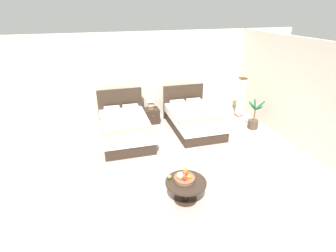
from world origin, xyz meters
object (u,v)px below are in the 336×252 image
bed_near_corner (193,119)px  nightstand (152,116)px  floor_lamp_corner (241,97)px  loose_apple (170,177)px  coffee_table (186,187)px  loose_orange (186,170)px  table_lamp (151,101)px  bed_near_window (125,128)px  potted_palm (254,120)px  fruit_bowl (184,178)px

bed_near_corner → nightstand: size_ratio=4.56×
floor_lamp_corner → loose_apple: bearing=-137.1°
coffee_table → loose_orange: (0.10, 0.28, 0.16)m
bed_near_corner → table_lamp: size_ratio=5.11×
nightstand → table_lamp: (0.00, 0.02, 0.48)m
nightstand → loose_apple: size_ratio=5.89×
bed_near_corner → floor_lamp_corner: bearing=15.0°
bed_near_window → coffee_table: bearing=-76.3°
bed_near_corner → floor_lamp_corner: 1.97m
bed_near_corner → nightstand: bearing=143.9°
potted_palm → table_lamp: bearing=154.8°
bed_near_corner → floor_lamp_corner: floor_lamp_corner is taller
loose_orange → potted_palm: size_ratio=0.10×
bed_near_window → loose_orange: (0.81, -2.61, 0.16)m
bed_near_window → coffee_table: (0.71, -2.90, 0.00)m
loose_apple → loose_orange: (0.36, 0.10, 0.00)m
loose_apple → potted_palm: (3.33, 2.19, -0.19)m
fruit_bowl → bed_near_window: bearing=103.6°
nightstand → floor_lamp_corner: (2.96, -0.29, 0.41)m
bed_near_corner → potted_palm: bed_near_corner is taller
bed_near_corner → loose_apple: bearing=-120.3°
bed_near_corner → loose_apple: 3.15m
loose_orange → bed_near_window: bearing=107.2°
coffee_table → floor_lamp_corner: bearing=46.8°
coffee_table → fruit_bowl: fruit_bowl is taller
nightstand → potted_palm: 3.11m
nightstand → loose_apple: bearing=-98.1°
table_lamp → bed_near_window: bearing=-139.4°
table_lamp → loose_orange: table_lamp is taller
floor_lamp_corner → bed_near_window: bearing=-172.7°
bed_near_window → bed_near_corner: (2.03, -0.00, -0.00)m
bed_near_corner → table_lamp: bearing=143.2°
loose_orange → floor_lamp_corner: bearing=45.2°
bed_near_window → coffee_table: 2.98m
fruit_bowl → potted_palm: size_ratio=0.44×
bed_near_window → table_lamp: bearing=40.6°
nightstand → floor_lamp_corner: bearing=-5.6°
coffee_table → floor_lamp_corner: (3.19, 3.40, 0.34)m
bed_near_window → table_lamp: 1.31m
nightstand → loose_orange: (-0.14, -3.40, 0.23)m
fruit_bowl → floor_lamp_corner: (3.21, 3.34, 0.17)m
bed_near_window → nightstand: (0.94, 0.79, -0.07)m
loose_orange → loose_apple: bearing=-164.1°
bed_near_corner → potted_palm: (1.74, -0.52, -0.04)m
fruit_bowl → loose_orange: bearing=62.8°
fruit_bowl → nightstand: bearing=86.0°
potted_palm → floor_lamp_corner: bearing=82.6°
bed_near_window → bed_near_corner: bed_near_window is taller
nightstand → fruit_bowl: size_ratio=1.16×
bed_near_corner → loose_orange: bearing=-115.1°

